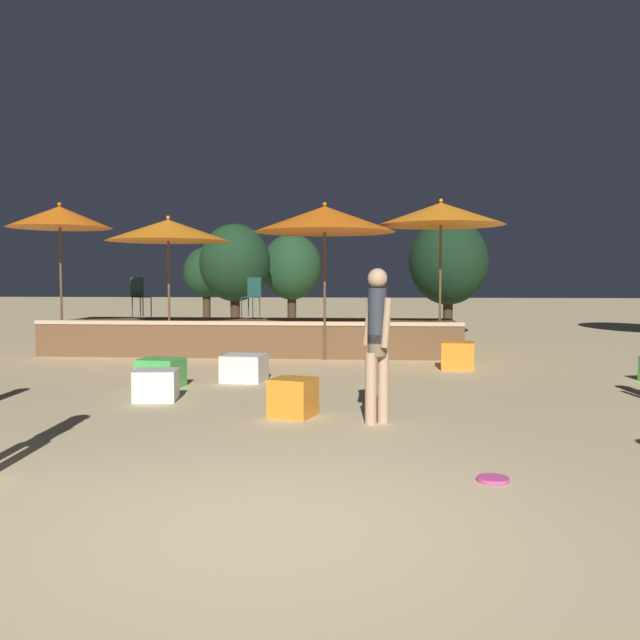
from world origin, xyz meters
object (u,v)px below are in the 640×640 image
at_px(background_tree_4, 292,267).
at_px(cube_seat_3, 161,373).
at_px(patio_umbrella_3, 60,217).
at_px(cube_seat_0, 156,385).
at_px(cube_seat_1, 293,397).
at_px(patio_umbrella_2, 325,219).
at_px(frisbee_disc, 493,479).
at_px(patio_umbrella_1, 168,230).
at_px(background_tree_3, 235,263).
at_px(bistro_chair_1, 139,293).
at_px(background_tree_0, 448,262).
at_px(cube_seat_5, 457,356).
at_px(cube_seat_4, 244,368).
at_px(patio_umbrella_0, 441,214).
at_px(person_2, 377,339).
at_px(bistro_chair_0, 253,293).

bearing_deg(background_tree_4, cube_seat_3, -91.98).
relative_size(patio_umbrella_3, cube_seat_0, 5.17).
bearing_deg(cube_seat_1, background_tree_4, 97.28).
bearing_deg(patio_umbrella_2, frisbee_disc, -76.55).
bearing_deg(patio_umbrella_1, background_tree_4, 79.40).
relative_size(patio_umbrella_3, cube_seat_1, 5.49).
bearing_deg(cube_seat_0, background_tree_3, 96.50).
xyz_separation_m(bistro_chair_1, background_tree_3, (1.26, 4.69, 0.79)).
relative_size(patio_umbrella_2, cube_seat_0, 5.04).
relative_size(cube_seat_0, bistro_chair_1, 0.70).
height_order(frisbee_disc, background_tree_0, background_tree_0).
relative_size(bistro_chair_1, background_tree_0, 0.27).
bearing_deg(patio_umbrella_2, cube_seat_1, -89.01).
relative_size(patio_umbrella_1, cube_seat_5, 4.77).
xyz_separation_m(cube_seat_4, background_tree_3, (-2.13, 9.56, 1.88)).
relative_size(bistro_chair_1, background_tree_4, 0.29).
xyz_separation_m(patio_umbrella_0, cube_seat_4, (-3.36, -3.57, -2.73)).
bearing_deg(cube_seat_1, cube_seat_4, 111.84).
relative_size(patio_umbrella_3, background_tree_4, 1.05).
relative_size(patio_umbrella_1, cube_seat_3, 4.41).
relative_size(cube_seat_0, cube_seat_5, 1.02).
height_order(patio_umbrella_0, patio_umbrella_3, patio_umbrella_0).
distance_m(cube_seat_5, background_tree_4, 10.68).
height_order(patio_umbrella_2, cube_seat_4, patio_umbrella_2).
relative_size(cube_seat_0, background_tree_3, 0.19).
relative_size(cube_seat_4, cube_seat_5, 1.14).
bearing_deg(cube_seat_5, patio_umbrella_0, 95.85).
bearing_deg(cube_seat_3, person_2, -36.72).
relative_size(cube_seat_5, background_tree_3, 0.19).
height_order(patio_umbrella_3, cube_seat_4, patio_umbrella_3).
bearing_deg(patio_umbrella_3, background_tree_4, 64.31).
bearing_deg(cube_seat_4, bistro_chair_0, 98.81).
distance_m(cube_seat_0, frisbee_disc, 5.25).
bearing_deg(cube_seat_5, cube_seat_4, -152.37).
height_order(patio_umbrella_2, cube_seat_1, patio_umbrella_2).
distance_m(cube_seat_5, frisbee_disc, 7.25).
bearing_deg(patio_umbrella_1, cube_seat_0, -75.00).
distance_m(patio_umbrella_0, patio_umbrella_3, 7.94).
xyz_separation_m(cube_seat_0, person_2, (2.96, -1.30, 0.74)).
height_order(bistro_chair_0, background_tree_3, background_tree_3).
height_order(cube_seat_0, cube_seat_4, cube_seat_4).
distance_m(frisbee_disc, background_tree_0, 15.09).
bearing_deg(cube_seat_3, patio_umbrella_3, 129.72).
distance_m(patio_umbrella_0, background_tree_4, 8.95).
relative_size(cube_seat_5, bistro_chair_0, 0.68).
bearing_deg(patio_umbrella_1, background_tree_3, 89.17).
bearing_deg(person_2, background_tree_3, 72.51).
xyz_separation_m(cube_seat_0, frisbee_disc, (3.90, -3.51, -0.19)).
relative_size(cube_seat_0, cube_seat_1, 1.06).
bearing_deg(patio_umbrella_3, person_2, -44.48).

